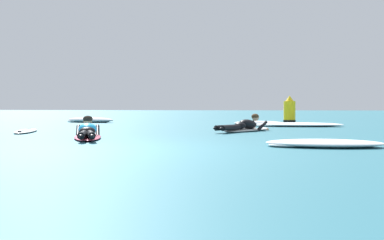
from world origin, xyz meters
name	(u,v)px	position (x,y,z in m)	size (l,w,h in m)	color
ground_plane	(193,125)	(0.00, 10.00, 0.00)	(120.00, 120.00, 0.00)	#2D6B7A
surfer_near	(88,132)	(-1.26, 2.44, 0.13)	(1.37, 2.65, 0.53)	#E54C66
surfer_far	(245,126)	(2.09, 5.66, 0.14)	(1.65, 2.44, 0.54)	white
drifting_surfboard	(26,131)	(-3.80, 4.45, 0.03)	(1.15, 2.19, 0.16)	white
whitewater_mid_left	(258,123)	(2.49, 10.29, 0.07)	(2.00, 1.17, 0.15)	white
whitewater_mid_right	(90,120)	(-4.70, 11.59, 0.11)	(2.42, 1.43, 0.23)	white
whitewater_back	(298,125)	(3.87, 8.95, 0.07)	(3.13, 1.32, 0.14)	white
whitewater_far_band	(324,143)	(3.55, 1.12, 0.06)	(2.02, 0.90, 0.13)	white
channel_marker_buoy	(290,112)	(3.84, 12.56, 0.47)	(0.52, 0.52, 1.16)	yellow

